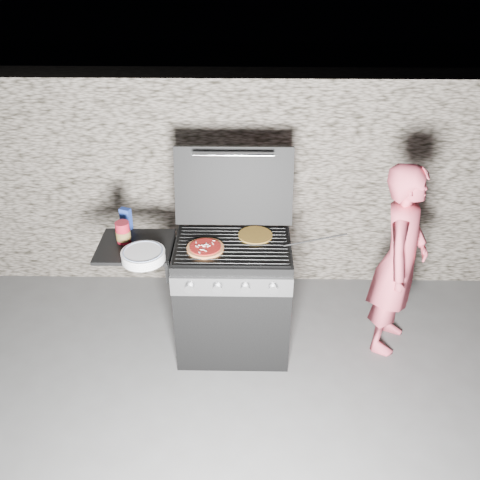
{
  "coord_description": "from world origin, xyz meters",
  "views": [
    {
      "loc": [
        0.1,
        -3.07,
        2.85
      ],
      "look_at": [
        0.05,
        0.0,
        0.95
      ],
      "focal_mm": 40.0,
      "sensor_mm": 36.0,
      "label": 1
    }
  ],
  "objects_px": {
    "person": "(399,261)",
    "pizza_topped": "(205,248)",
    "gas_grill": "(199,298)",
    "sauce_jar": "(123,232)"
  },
  "relations": [
    {
      "from": "pizza_topped",
      "to": "gas_grill",
      "type": "bearing_deg",
      "value": 138.6
    },
    {
      "from": "person",
      "to": "pizza_topped",
      "type": "bearing_deg",
      "value": 120.63
    },
    {
      "from": "gas_grill",
      "to": "sauce_jar",
      "type": "height_order",
      "value": "sauce_jar"
    },
    {
      "from": "sauce_jar",
      "to": "person",
      "type": "distance_m",
      "value": 1.94
    },
    {
      "from": "gas_grill",
      "to": "pizza_topped",
      "type": "height_order",
      "value": "pizza_topped"
    },
    {
      "from": "sauce_jar",
      "to": "pizza_topped",
      "type": "bearing_deg",
      "value": -10.25
    },
    {
      "from": "pizza_topped",
      "to": "sauce_jar",
      "type": "distance_m",
      "value": 0.58
    },
    {
      "from": "pizza_topped",
      "to": "person",
      "type": "relative_size",
      "value": 0.17
    },
    {
      "from": "person",
      "to": "sauce_jar",
      "type": "bearing_deg",
      "value": 115.8
    },
    {
      "from": "pizza_topped",
      "to": "person",
      "type": "height_order",
      "value": "person"
    }
  ]
}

